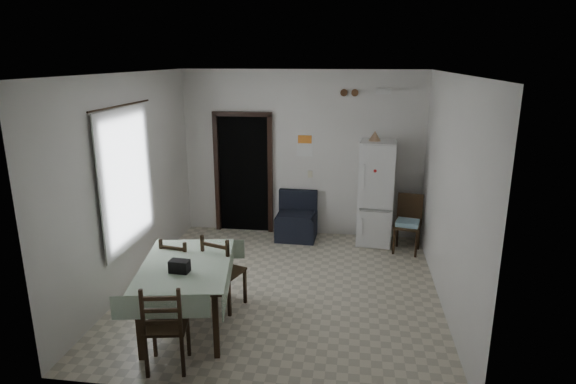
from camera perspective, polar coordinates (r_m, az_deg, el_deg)
The scene contains 25 objects.
ground at distance 6.80m, azimuth -0.60°, elevation -11.35°, with size 4.50×4.50×0.00m, color #BEB59B.
ceiling at distance 6.06m, azimuth -0.68°, elevation 13.90°, with size 4.20×4.50×0.02m, color white, non-canonical shape.
wall_back at distance 8.45m, azimuth 1.66°, elevation 4.48°, with size 4.20×0.02×2.90m, color silver, non-canonical shape.
wall_front at distance 4.18m, azimuth -5.32°, elevation -7.45°, with size 4.20×0.02×2.90m, color silver, non-canonical shape.
wall_left at distance 6.90m, azimuth -18.16°, elevation 1.15°, with size 0.02×4.50×2.90m, color silver, non-canonical shape.
wall_right at distance 6.32m, azimuth 18.55°, elevation -0.18°, with size 0.02×4.50×2.90m, color silver, non-canonical shape.
doorway at distance 8.90m, azimuth -4.95°, elevation 2.44°, with size 1.06×0.52×2.22m.
window_recess at distance 6.72m, azimuth -19.34°, elevation 1.56°, with size 0.10×1.20×1.60m, color silver.
curtain at distance 6.68m, azimuth -18.50°, elevation 1.53°, with size 0.02×1.45×1.85m, color silver.
curtain_rod at distance 6.52m, azimuth -19.15°, elevation 9.65°, with size 0.02×0.02×1.60m, color black.
calendar at distance 8.40m, azimuth 2.00°, elevation 5.59°, with size 0.28×0.02×0.40m, color white.
calendar_image at distance 8.37m, azimuth 2.01°, elevation 6.26°, with size 0.24×0.01×0.14m, color orange.
light_switch at distance 8.49m, azimuth 2.64°, elevation 2.12°, with size 0.08×0.02×0.12m, color beige.
vent_left at distance 8.24m, azimuth 6.65°, elevation 11.62°, with size 0.12×0.12×0.03m, color brown.
vent_right at distance 8.24m, azimuth 7.93°, elevation 11.57°, with size 0.12×0.12×0.03m, color brown.
emergency_light at distance 8.22m, azimuth 11.28°, elevation 11.63°, with size 0.25×0.07×0.09m, color white.
fridge at distance 8.22m, azimuth 10.39°, elevation -0.13°, with size 0.57×0.57×1.77m, color silver, non-canonical shape.
tan_cone at distance 8.03m, azimuth 10.25°, elevation 6.57°, with size 0.20×0.20×0.16m, color tan.
navy_seat at distance 8.41m, azimuth 1.01°, elevation -2.89°, with size 0.68×0.66×0.82m, color black, non-canonical shape.
corner_chair at distance 8.05m, azimuth 13.99°, elevation -3.76°, with size 0.41×0.41×0.95m, color black, non-canonical shape.
dining_table at distance 5.90m, azimuth -11.80°, elevation -11.83°, with size 1.00×1.52×0.79m, color #AFC7AA, non-canonical shape.
black_bag at distance 5.50m, azimuth -12.74°, elevation -8.58°, with size 0.22×0.13×0.14m, color black.
dining_chair_far_left at distance 6.41m, azimuth -12.52°, elevation -8.97°, with size 0.39×0.39×0.92m, color black, non-canonical shape.
dining_chair_far_right at distance 6.19m, azimuth -7.56°, elevation -9.17°, with size 0.43×0.43×1.00m, color black, non-canonical shape.
dining_chair_near_head at distance 5.19m, azimuth -14.21°, elevation -14.96°, with size 0.42×0.42×0.97m, color black, non-canonical shape.
Camera 1 is at (0.91, -5.99, 3.09)m, focal length 30.00 mm.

